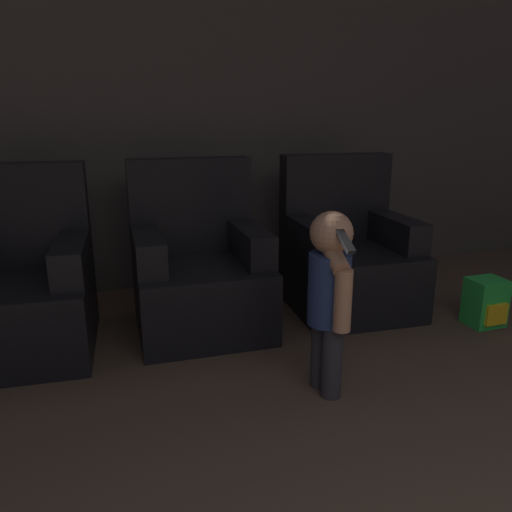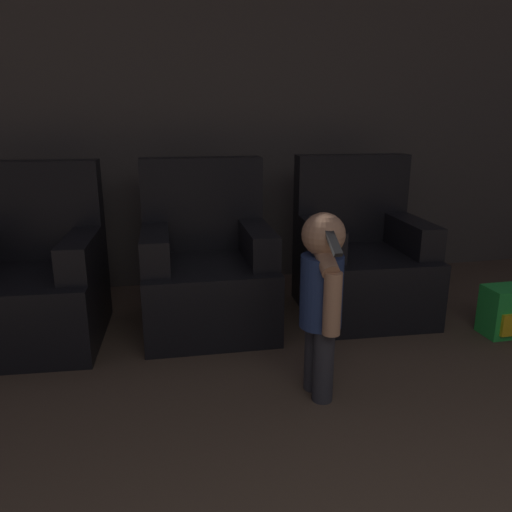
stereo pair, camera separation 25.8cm
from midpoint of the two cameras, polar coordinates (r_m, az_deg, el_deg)
wall_back at (r=3.81m, az=-2.31°, el=16.28°), size 8.40×0.05×2.60m
armchair_left at (r=3.09m, az=-22.11°, el=-2.79°), size 0.83×0.84×1.01m
armchair_middle at (r=3.08m, az=-3.24°, el=-1.67°), size 0.80×0.81×1.01m
armchair_right at (r=3.39m, az=13.99°, el=-0.48°), size 0.82×0.83×1.01m
person_toddler at (r=2.26m, az=10.82°, el=-4.11°), size 0.19×0.34×0.87m
toy_backpack at (r=3.37m, az=28.39°, el=-5.66°), size 0.22×0.20×0.30m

